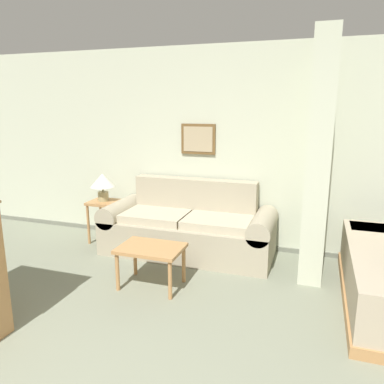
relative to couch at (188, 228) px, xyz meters
The scene contains 6 objects.
wall_back 1.11m from the couch, 59.94° to the left, with size 7.55×0.16×2.60m.
wall_partition_pillar 1.79m from the couch, ahead, with size 0.24×0.89×2.60m.
couch is the anchor object (origin of this frame).
coffee_table 1.00m from the couch, 93.68° to the right, with size 0.66×0.47×0.44m.
side_table 1.24m from the couch, behind, with size 0.38×0.38×0.58m.
table_lamp 1.34m from the couch, behind, with size 0.33×0.33×0.38m.
Camera 1 is at (1.21, -1.16, 1.86)m, focal length 35.00 mm.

